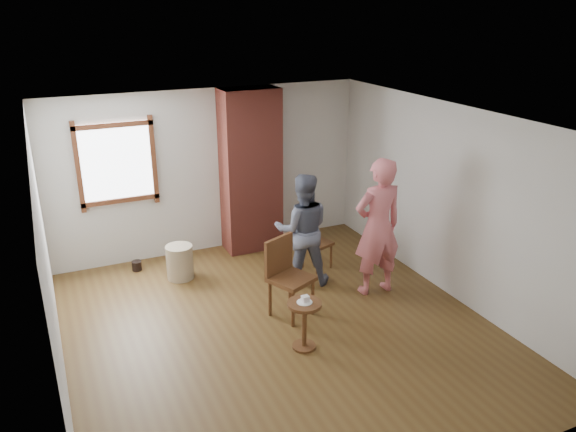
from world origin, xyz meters
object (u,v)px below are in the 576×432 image
object	(u,v)px
side_table	(304,317)
person_pink	(378,227)
stoneware_crock	(180,262)
man	(302,230)
dining_chair_left	(286,273)
dining_chair_right	(314,239)

from	to	relation	value
side_table	person_pink	world-z (taller)	person_pink
stoneware_crock	side_table	bearing A→B (deg)	-69.90
stoneware_crock	man	size ratio (longest dim) A/B	0.31
person_pink	side_table	bearing A→B (deg)	30.46
stoneware_crock	side_table	world-z (taller)	side_table
stoneware_crock	dining_chair_left	world-z (taller)	dining_chair_left
dining_chair_right	side_table	xyz separation A→B (m)	(-1.09, -1.89, -0.05)
dining_chair_right	person_pink	distance (m)	1.24
dining_chair_right	side_table	bearing A→B (deg)	-139.30
stoneware_crock	dining_chair_left	bearing A→B (deg)	-57.11
man	stoneware_crock	bearing A→B (deg)	-8.36
side_table	man	xyz separation A→B (m)	(0.71, 1.52, 0.41)
dining_chair_right	dining_chair_left	bearing A→B (deg)	-150.63
dining_chair_left	man	world-z (taller)	man
dining_chair_left	dining_chair_right	size ratio (longest dim) A/B	1.28
dining_chair_right	person_pink	world-z (taller)	person_pink
dining_chair_left	side_table	distance (m)	0.84
dining_chair_right	side_table	world-z (taller)	dining_chair_right
dining_chair_left	person_pink	world-z (taller)	person_pink
dining_chair_right	man	bearing A→B (deg)	-154.63
dining_chair_left	side_table	world-z (taller)	dining_chair_left
person_pink	dining_chair_right	bearing A→B (deg)	-66.82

